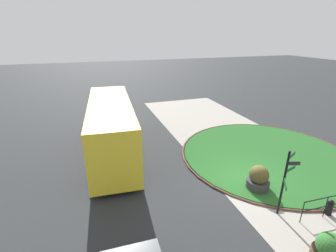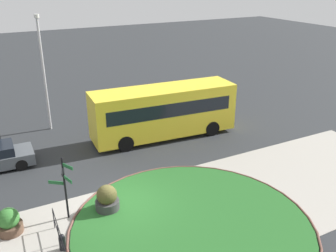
{
  "view_description": "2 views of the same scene",
  "coord_description": "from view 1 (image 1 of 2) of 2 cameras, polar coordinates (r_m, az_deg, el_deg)",
  "views": [
    {
      "loc": [
        -8.83,
        7.16,
        7.19
      ],
      "look_at": [
        2.93,
        3.24,
        2.38
      ],
      "focal_mm": 25.72,
      "sensor_mm": 36.0,
      "label": 1
    },
    {
      "loc": [
        -5.1,
        -14.2,
        10.12
      ],
      "look_at": [
        3.93,
        2.9,
        2.17
      ],
      "focal_mm": 40.13,
      "sensor_mm": 36.0,
      "label": 2
    }
  ],
  "objects": [
    {
      "name": "ground",
      "position": [
        13.45,
        17.71,
        -12.26
      ],
      "size": [
        120.0,
        120.0,
        0.0
      ],
      "primitive_type": "plane",
      "color": "#282B2D"
    },
    {
      "name": "grass_kerb_ring",
      "position": [
        16.45,
        22.12,
        -6.2
      ],
      "size": [
        10.55,
        10.55,
        0.11
      ],
      "primitive_type": "torus",
      "color": "brown",
      "rests_on": "ground"
    },
    {
      "name": "signpost_directional",
      "position": [
        10.91,
        26.1,
        -11.14
      ],
      "size": [
        0.89,
        1.1,
        3.0
      ],
      "color": "black",
      "rests_on": "ground"
    },
    {
      "name": "bus_yellow",
      "position": [
        15.18,
        -13.23,
        -0.26
      ],
      "size": [
        9.53,
        3.14,
        3.33
      ],
      "rotation": [
        0.0,
        0.0,
        -0.07
      ],
      "color": "yellow",
      "rests_on": "ground"
    },
    {
      "name": "bollard_foreground",
      "position": [
        12.6,
        33.98,
        -15.68
      ],
      "size": [
        0.26,
        0.26,
        0.74
      ],
      "color": "black",
      "rests_on": "ground"
    },
    {
      "name": "planter_near_signpost",
      "position": [
        12.71,
        20.62,
        -11.7
      ],
      "size": [
        1.09,
        1.09,
        1.28
      ],
      "color": "#383838",
      "rests_on": "ground"
    },
    {
      "name": "grass_island",
      "position": [
        16.45,
        22.11,
        -6.22
      ],
      "size": [
        10.24,
        10.24,
        0.1
      ],
      "primitive_type": "cylinder",
      "color": "#235B23",
      "rests_on": "ground"
    },
    {
      "name": "sidewalk_paving",
      "position": [
        14.74,
        24.82,
        -10.14
      ],
      "size": [
        32.0,
        7.59,
        0.02
      ],
      "primitive_type": "cube",
      "color": "#9E998E",
      "rests_on": "ground"
    },
    {
      "name": "planter_kerbside",
      "position": [
        10.37,
        33.92,
        -23.29
      ],
      "size": [
        1.05,
        1.05,
        1.15
      ],
      "color": "brown",
      "rests_on": "ground"
    }
  ]
}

